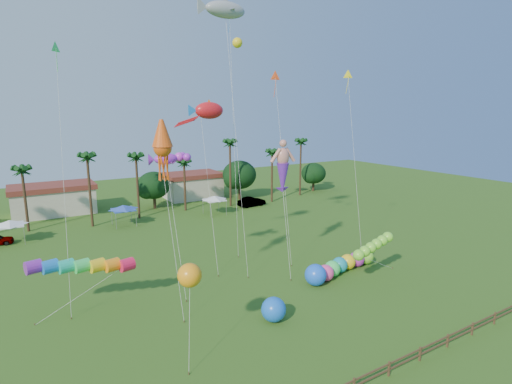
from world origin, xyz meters
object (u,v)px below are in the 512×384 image
car_b (252,202)px  caterpillar_inflatable (338,267)px  spectator_b (369,251)px  blue_ball (274,309)px

car_b → caterpillar_inflatable: size_ratio=0.49×
car_b → spectator_b: spectator_b is taller
car_b → blue_ball: blue_ball is taller
spectator_b → caterpillar_inflatable: bearing=-140.2°
blue_ball → caterpillar_inflatable: bearing=21.6°
car_b → spectator_b: 28.48m
car_b → spectator_b: (-1.45, -28.44, 0.00)m
caterpillar_inflatable → blue_ball: (-10.66, -4.23, 0.11)m
caterpillar_inflatable → blue_ball: bearing=-168.8°
caterpillar_inflatable → car_b: bearing=65.1°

